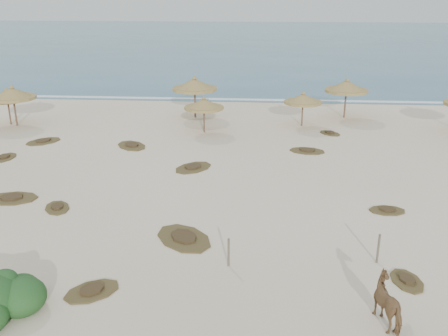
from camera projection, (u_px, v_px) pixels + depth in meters
The scene contains 24 objects.
ground at pixel (172, 246), 18.85m from camera, with size 160.00×160.00×0.00m, color beige.
ocean at pixel (244, 41), 89.08m from camera, with size 200.00×100.00×0.01m, color #285D78.
foam_line at pixel (223, 99), 43.20m from camera, with size 70.00×0.60×0.01m, color white.
palapa_0 at pixel (13, 94), 34.36m from camera, with size 3.62×3.62×2.90m.
palapa_1 at pixel (7, 96), 34.72m from camera, with size 3.18×3.18×2.64m.
palapa_2 at pixel (195, 85), 36.57m from camera, with size 4.23×4.23×3.11m.
palapa_3 at pixel (204, 104), 32.86m from camera, with size 3.40×3.40×2.46m.
palapa_4 at pixel (347, 87), 36.44m from camera, with size 3.58×3.58×2.98m.
palapa_5 at pixel (303, 99), 34.38m from camera, with size 3.26×3.26×2.46m.
horse at pixel (391, 303), 14.33m from camera, with size 0.74×1.63×1.38m, color olive.
fence_post_near at pixel (229, 252), 17.35m from camera, with size 0.08×0.08×1.07m, color #645B4B.
fence_post_far at pixel (378, 249), 17.55m from camera, with size 0.08×0.08×1.13m, color #645B4B.
scrub_1 at pixel (12, 198), 23.00m from camera, with size 2.55×1.79×0.16m.
scrub_2 at pixel (57, 207), 22.03m from camera, with size 1.67×1.89×0.16m.
scrub_3 at pixel (193, 167), 26.89m from camera, with size 2.59×2.72×0.16m.
scrub_4 at pixel (387, 210), 21.77m from camera, with size 1.64×1.11×0.16m.
scrub_6 at pixel (43, 141), 31.41m from camera, with size 2.56×2.61×0.16m.
scrub_7 at pixel (307, 151), 29.62m from camera, with size 2.31×1.72×0.16m.
scrub_8 at pixel (4, 157), 28.44m from camera, with size 1.31×1.88×0.16m.
scrub_9 at pixel (184, 238), 19.37m from camera, with size 3.12×3.18×0.16m.
scrub_10 at pixel (330, 133), 33.14m from camera, with size 1.75×1.83×0.16m.
scrub_11 at pixel (92, 291), 16.01m from camera, with size 2.17×2.06×0.16m.
scrub_12 at pixel (407, 280), 16.57m from camera, with size 1.24×1.67×0.16m.
scrub_13 at pixel (132, 145), 30.57m from camera, with size 2.64×2.76×0.16m.
Camera 1 is at (3.17, -16.49, 9.27)m, focal length 40.00 mm.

